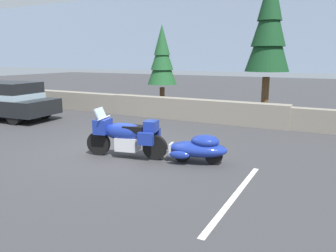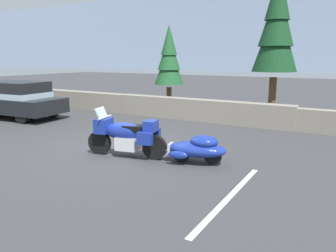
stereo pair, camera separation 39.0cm
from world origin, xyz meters
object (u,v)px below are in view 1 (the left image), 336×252
object	(u,v)px
touring_motorcycle	(126,135)
pine_tree_secondary	(162,58)
car_shaped_trailer	(198,148)
suv_at_left_edge	(5,100)
pine_tree_tall	(269,26)

from	to	relation	value
touring_motorcycle	pine_tree_secondary	distance (m)	7.97
car_shaped_trailer	suv_at_left_edge	size ratio (longest dim) A/B	0.45
touring_motorcycle	pine_tree_secondary	xyz separation A→B (m)	(-2.81, 7.18, 2.04)
suv_at_left_edge	pine_tree_secondary	xyz separation A→B (m)	(5.18, 4.92, 1.81)
touring_motorcycle	suv_at_left_edge	bearing A→B (deg)	164.24
car_shaped_trailer	pine_tree_secondary	size ratio (longest dim) A/B	0.52
pine_tree_secondary	suv_at_left_edge	bearing A→B (deg)	-136.43
pine_tree_tall	pine_tree_secondary	xyz separation A→B (m)	(-4.91, -0.49, -1.34)
car_shaped_trailer	pine_tree_secondary	xyz separation A→B (m)	(-4.76, 6.76, 2.25)
suv_at_left_edge	pine_tree_secondary	distance (m)	7.37
car_shaped_trailer	pine_tree_tall	world-z (taller)	pine_tree_tall
pine_tree_tall	pine_tree_secondary	size ratio (longest dim) A/B	1.50
touring_motorcycle	pine_tree_tall	distance (m)	8.64
car_shaped_trailer	pine_tree_tall	xyz separation A→B (m)	(0.15, 7.25, 3.58)
touring_motorcycle	suv_at_left_edge	size ratio (longest dim) A/B	0.46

